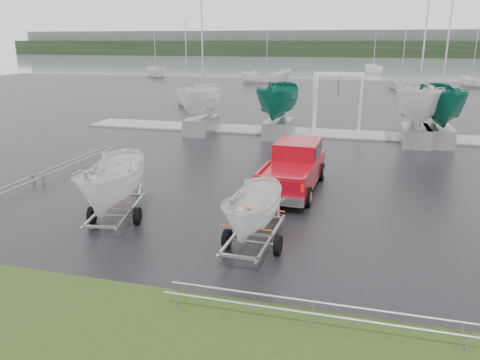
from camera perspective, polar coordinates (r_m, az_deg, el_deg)
ground_plane at (r=20.43m, az=0.67°, el=-0.80°), size 120.00×120.00×0.00m
lake at (r=119.13m, az=13.10°, el=13.30°), size 300.00×300.00×0.00m
grass_verge at (r=11.09m, az=-14.36°, el=-17.47°), size 40.00×40.00×0.00m
dock at (r=32.81m, az=6.38°, el=5.88°), size 30.00×3.00×0.12m
treeline at (r=188.96m, az=14.13°, el=15.24°), size 300.00×8.00×6.00m
far_hill at (r=196.94m, az=14.24°, el=15.86°), size 300.00×6.00×10.00m
pickup_truck at (r=20.09m, az=6.64°, el=1.77°), size 2.32×5.88×1.93m
trailer_hitched at (r=13.71m, az=1.76°, el=0.57°), size 1.80×3.64×4.27m
trailer_parked at (r=16.33m, az=-15.50°, el=4.39°), size 2.13×3.77×5.23m
boat_hoist at (r=32.12m, az=11.86°, el=10.13°), size 3.30×2.18×4.12m
keelboat_0 at (r=31.87m, az=-4.83°, el=11.89°), size 2.23×3.20×10.39m
keelboat_1 at (r=30.66m, az=4.83°, el=12.30°), size 2.41×3.20×7.51m
keelboat_2 at (r=30.08m, az=21.30°, el=12.01°), size 2.68×3.20×10.86m
keelboat_3 at (r=30.55m, az=23.70°, el=11.45°), size 2.56×3.20×10.74m
mast_rack_0 at (r=24.90m, az=-19.22°, el=2.30°), size 0.56×6.50×0.06m
mast_rack_2 at (r=11.05m, az=8.78°, el=-15.12°), size 7.00×0.56×0.06m
moored_boat_0 at (r=48.04m, az=-6.40°, el=9.24°), size 2.97×3.00×10.96m
moored_boat_1 at (r=73.35m, az=3.24°, el=11.85°), size 4.11×4.08×11.96m
moored_boat_2 at (r=66.23m, az=18.95°, el=10.48°), size 2.88×2.92×11.10m
moored_boat_3 at (r=74.19m, az=26.29°, el=10.25°), size 2.70×2.74×10.87m
moored_boat_4 at (r=86.70m, az=-10.16°, el=12.36°), size 3.95×3.96×11.69m
moored_boat_5 at (r=94.96m, az=15.88°, el=12.35°), size 3.35×3.40×11.70m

